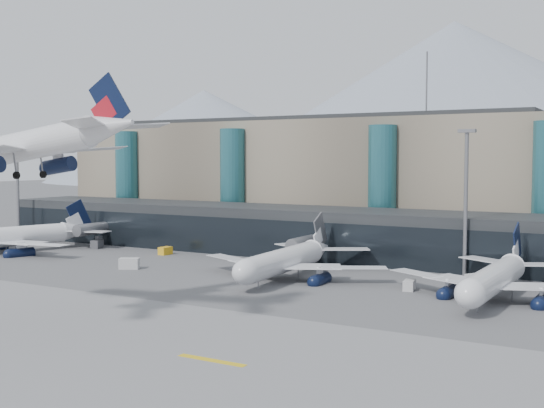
{
  "coord_description": "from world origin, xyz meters",
  "views": [
    {
      "loc": [
        58.96,
        -71.18,
        20.61
      ],
      "look_at": [
        0.37,
        32.0,
        12.6
      ],
      "focal_mm": 45.0,
      "sensor_mm": 36.0,
      "label": 1
    }
  ],
  "objects_px": {
    "jet_parked_left": "(23,230)",
    "veh_d": "(474,279)",
    "veh_b": "(165,251)",
    "jet_parked_right": "(499,268)",
    "lightmast_mid": "(466,194)",
    "hero_jet": "(39,136)",
    "lightmast_left": "(18,183)",
    "jet_parked_mid": "(292,252)",
    "veh_g": "(409,285)",
    "veh_f": "(97,244)",
    "veh_c": "(249,271)",
    "veh_a": "(129,264)"
  },
  "relations": [
    {
      "from": "lightmast_left",
      "to": "veh_f",
      "type": "relative_size",
      "value": 7.46
    },
    {
      "from": "jet_parked_mid",
      "to": "veh_c",
      "type": "height_order",
      "value": "jet_parked_mid"
    },
    {
      "from": "lightmast_mid",
      "to": "veh_a",
      "type": "height_order",
      "value": "lightmast_mid"
    },
    {
      "from": "hero_jet",
      "to": "jet_parked_mid",
      "type": "bearing_deg",
      "value": 73.7
    },
    {
      "from": "veh_c",
      "to": "veh_d",
      "type": "xyz_separation_m",
      "value": [
        35.56,
        12.65,
        -0.2
      ]
    },
    {
      "from": "hero_jet",
      "to": "jet_parked_left",
      "type": "height_order",
      "value": "hero_jet"
    },
    {
      "from": "lightmast_mid",
      "to": "veh_a",
      "type": "relative_size",
      "value": 7.16
    },
    {
      "from": "lightmast_left",
      "to": "veh_c",
      "type": "xyz_separation_m",
      "value": [
        77.8,
        -16.71,
        -13.36
      ]
    },
    {
      "from": "jet_parked_left",
      "to": "veh_f",
      "type": "height_order",
      "value": "jet_parked_left"
    },
    {
      "from": "veh_a",
      "to": "veh_d",
      "type": "distance_m",
      "value": 61.73
    },
    {
      "from": "veh_c",
      "to": "jet_parked_left",
      "type": "bearing_deg",
      "value": 179.23
    },
    {
      "from": "lightmast_mid",
      "to": "veh_c",
      "type": "height_order",
      "value": "lightmast_mid"
    },
    {
      "from": "veh_a",
      "to": "veh_d",
      "type": "xyz_separation_m",
      "value": [
        59.63,
        15.95,
        -0.15
      ]
    },
    {
      "from": "lightmast_mid",
      "to": "hero_jet",
      "type": "height_order",
      "value": "hero_jet"
    },
    {
      "from": "lightmast_mid",
      "to": "jet_parked_left",
      "type": "xyz_separation_m",
      "value": [
        -92.89,
        -16.18,
        -9.72
      ]
    },
    {
      "from": "veh_g",
      "to": "veh_f",
      "type": "bearing_deg",
      "value": -107.29
    },
    {
      "from": "lightmast_mid",
      "to": "veh_d",
      "type": "relative_size",
      "value": 8.55
    },
    {
      "from": "veh_c",
      "to": "veh_d",
      "type": "bearing_deg",
      "value": 22.14
    },
    {
      "from": "hero_jet",
      "to": "veh_g",
      "type": "xyz_separation_m",
      "value": [
        31.6,
        44.42,
        -22.41
      ]
    },
    {
      "from": "lightmast_mid",
      "to": "hero_jet",
      "type": "distance_m",
      "value": 71.88
    },
    {
      "from": "lightmast_left",
      "to": "jet_parked_mid",
      "type": "height_order",
      "value": "lightmast_left"
    },
    {
      "from": "jet_parked_right",
      "to": "veh_d",
      "type": "distance_m",
      "value": 10.72
    },
    {
      "from": "lightmast_left",
      "to": "veh_d",
      "type": "height_order",
      "value": "lightmast_left"
    },
    {
      "from": "jet_parked_left",
      "to": "veh_d",
      "type": "xyz_separation_m",
      "value": [
        96.26,
        9.12,
        -3.84
      ]
    },
    {
      "from": "jet_parked_right",
      "to": "veh_f",
      "type": "distance_m",
      "value": 91.94
    },
    {
      "from": "hero_jet",
      "to": "veh_f",
      "type": "relative_size",
      "value": 9.24
    },
    {
      "from": "veh_d",
      "to": "veh_f",
      "type": "relative_size",
      "value": 0.87
    },
    {
      "from": "lightmast_left",
      "to": "hero_jet",
      "type": "height_order",
      "value": "hero_jet"
    },
    {
      "from": "hero_jet",
      "to": "veh_c",
      "type": "height_order",
      "value": "hero_jet"
    },
    {
      "from": "hero_jet",
      "to": "veh_g",
      "type": "height_order",
      "value": "hero_jet"
    },
    {
      "from": "veh_f",
      "to": "veh_d",
      "type": "bearing_deg",
      "value": -111.85
    },
    {
      "from": "lightmast_mid",
      "to": "veh_d",
      "type": "xyz_separation_m",
      "value": [
        3.36,
        -7.06,
        -13.56
      ]
    },
    {
      "from": "jet_parked_left",
      "to": "veh_b",
      "type": "xyz_separation_m",
      "value": [
        30.61,
        11.41,
        -3.87
      ]
    },
    {
      "from": "lightmast_left",
      "to": "hero_jet",
      "type": "bearing_deg",
      "value": -38.36
    },
    {
      "from": "jet_parked_right",
      "to": "veh_c",
      "type": "relative_size",
      "value": 9.34
    },
    {
      "from": "hero_jet",
      "to": "veh_d",
      "type": "height_order",
      "value": "hero_jet"
    },
    {
      "from": "lightmast_left",
      "to": "jet_parked_left",
      "type": "xyz_separation_m",
      "value": [
        17.11,
        -13.18,
        -9.72
      ]
    },
    {
      "from": "jet_parked_right",
      "to": "veh_d",
      "type": "bearing_deg",
      "value": 34.68
    },
    {
      "from": "veh_b",
      "to": "veh_f",
      "type": "xyz_separation_m",
      "value": [
        -20.03,
        0.38,
        0.14
      ]
    },
    {
      "from": "veh_c",
      "to": "veh_d",
      "type": "relative_size",
      "value": 1.27
    },
    {
      "from": "lightmast_left",
      "to": "veh_g",
      "type": "distance_m",
      "value": 107.54
    },
    {
      "from": "jet_parked_left",
      "to": "veh_b",
      "type": "bearing_deg",
      "value": -52.07
    },
    {
      "from": "lightmast_left",
      "to": "jet_parked_mid",
      "type": "relative_size",
      "value": 0.71
    },
    {
      "from": "lightmast_mid",
      "to": "jet_parked_mid",
      "type": "xyz_separation_m",
      "value": [
        -25.97,
        -15.53,
        -10.0
      ]
    },
    {
      "from": "lightmast_mid",
      "to": "jet_parked_left",
      "type": "height_order",
      "value": "lightmast_mid"
    },
    {
      "from": "veh_f",
      "to": "veh_g",
      "type": "distance_m",
      "value": 79.08
    },
    {
      "from": "jet_parked_right",
      "to": "veh_f",
      "type": "bearing_deg",
      "value": 84.66
    },
    {
      "from": "hero_jet",
      "to": "veh_g",
      "type": "relative_size",
      "value": 11.54
    },
    {
      "from": "jet_parked_right",
      "to": "veh_d",
      "type": "height_order",
      "value": "jet_parked_right"
    },
    {
      "from": "veh_b",
      "to": "jet_parked_right",
      "type": "bearing_deg",
      "value": -94.46
    }
  ]
}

